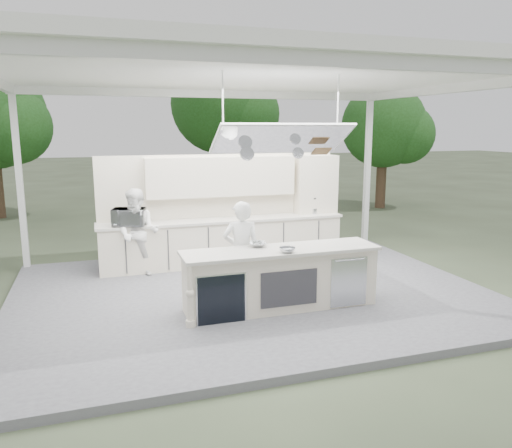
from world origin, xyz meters
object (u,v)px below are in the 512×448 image
object	(u,v)px
demo_island	(280,278)
sous_chef	(138,233)
head_chef	(241,251)
back_counter	(224,241)

from	to	relation	value
demo_island	sous_chef	bearing A→B (deg)	128.19
head_chef	back_counter	bearing A→B (deg)	-87.03
demo_island	head_chef	world-z (taller)	head_chef
back_counter	head_chef	xyz separation A→B (m)	(-0.29, -2.28, 0.34)
head_chef	sous_chef	size ratio (longest dim) A/B	0.98
demo_island	back_counter	size ratio (longest dim) A/B	0.61
back_counter	sous_chef	xyz separation A→B (m)	(-1.76, -0.35, 0.36)
demo_island	sous_chef	world-z (taller)	sous_chef
head_chef	demo_island	bearing A→B (deg)	141.30
demo_island	back_counter	xyz separation A→B (m)	(-0.18, 2.81, 0.00)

